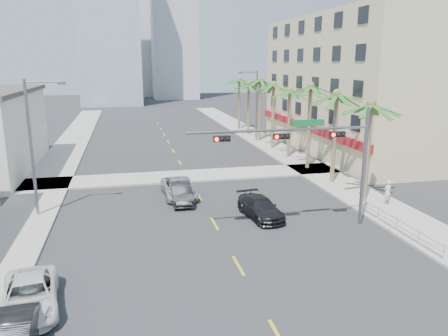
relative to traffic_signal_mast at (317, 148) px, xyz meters
name	(u,v)px	position (x,y,z in m)	size (l,w,h in m)	color
ground	(262,308)	(-5.78, -7.95, -5.06)	(260.00, 260.00, 0.00)	#262628
sidewalk_right	(322,174)	(6.22, 12.05, -4.99)	(4.00, 120.00, 0.15)	gray
sidewalk_left	(42,191)	(-17.78, 12.05, -4.99)	(4.00, 120.00, 0.15)	gray
sidewalk_cross	(188,176)	(-5.78, 14.05, -4.99)	(80.00, 4.00, 0.15)	gray
building_right	(369,85)	(16.21, 22.05, 2.43)	(15.25, 28.00, 15.00)	#C1B088
tower_far_left	(107,0)	(-13.78, 87.05, 18.94)	(14.00, 14.00, 48.00)	#99B2C6
tower_far_center	(128,25)	(-8.78, 117.05, 15.94)	(16.00, 16.00, 42.00)	#ADADB2
traffic_signal_mast	(317,148)	(0.00, 0.00, 0.00)	(11.12, 0.54, 7.20)	slate
palm_tree_0	(371,105)	(5.82, 4.05, 2.02)	(4.80, 4.80, 7.80)	brown
palm_tree_1	(337,95)	(5.82, 9.25, 2.37)	(4.80, 4.80, 8.16)	brown
palm_tree_2	(311,87)	(5.82, 14.45, 2.72)	(4.80, 4.80, 8.52)	brown
palm_tree_3	(290,91)	(5.82, 19.65, 2.02)	(4.80, 4.80, 7.80)	brown
palm_tree_4	(274,85)	(5.82, 24.85, 2.37)	(4.80, 4.80, 8.16)	brown
palm_tree_5	(260,80)	(5.82, 30.05, 2.72)	(4.80, 4.80, 8.52)	brown
palm_tree_6	(249,84)	(5.82, 35.25, 2.02)	(4.80, 4.80, 7.80)	brown
palm_tree_7	(239,80)	(5.82, 40.45, 2.37)	(4.80, 4.80, 8.16)	brown
streetlight_left	(34,141)	(-16.78, 6.05, 0.00)	(2.55, 0.25, 9.00)	slate
streetlight_right	(255,102)	(5.21, 30.05, 0.00)	(2.55, 0.25, 9.00)	slate
guardrail	(397,223)	(4.52, -1.95, -4.39)	(0.08, 8.08, 1.00)	silver
car_parked_far	(30,296)	(-15.18, -6.01, -4.40)	(2.20, 4.76, 1.32)	white
car_lane_left	(181,194)	(-7.28, 6.85, -4.38)	(1.43, 4.11, 1.35)	black
car_lane_center	(179,188)	(-7.28, 8.27, -4.36)	(2.33, 5.06, 1.40)	silver
car_lane_right	(260,208)	(-2.60, 2.58, -4.39)	(1.88, 4.62, 1.34)	black
pedestrian	(388,192)	(6.87, 2.77, -4.02)	(0.65, 0.43, 1.78)	silver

